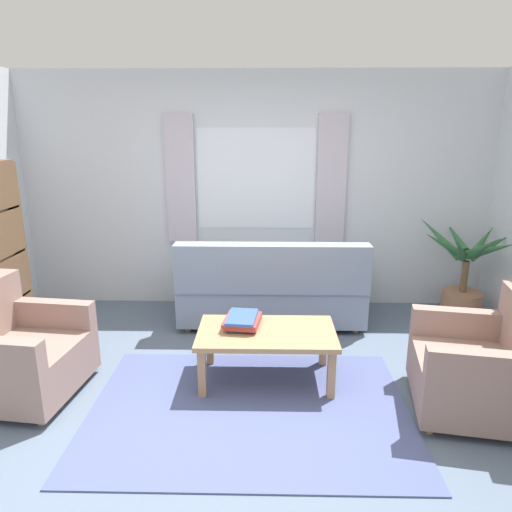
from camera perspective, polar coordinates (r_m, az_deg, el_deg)
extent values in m
plane|color=slate|center=(3.62, -0.81, -18.24)|extent=(6.24, 6.24, 0.00)
cube|color=silver|center=(5.32, -0.01, 7.83)|extent=(5.32, 0.12, 2.60)
cube|color=white|center=(5.24, -0.02, 9.37)|extent=(1.30, 0.01, 1.10)
cube|color=silver|center=(5.29, -9.17, 9.24)|extent=(0.32, 0.06, 1.40)
cube|color=silver|center=(5.26, 9.17, 9.19)|extent=(0.32, 0.06, 1.40)
cube|color=#4C5684|center=(3.62, -0.82, -18.16)|extent=(2.33, 1.66, 0.01)
cube|color=gray|center=(5.00, 1.86, -5.13)|extent=(1.90, 0.80, 0.38)
cube|color=gray|center=(4.56, 1.95, -1.49)|extent=(1.90, 0.20, 0.48)
cube|color=gray|center=(4.98, 11.95, -1.76)|extent=(0.16, 0.80, 0.24)
cube|color=gray|center=(4.96, -8.21, -1.65)|extent=(0.16, 0.80, 0.24)
cylinder|color=#A87F56|center=(5.43, 10.86, -6.16)|extent=(0.06, 0.06, 0.06)
cylinder|color=#A87F56|center=(5.41, -7.28, -6.08)|extent=(0.06, 0.06, 0.06)
cylinder|color=#A87F56|center=(4.89, 12.00, -8.75)|extent=(0.06, 0.06, 0.06)
cylinder|color=#A87F56|center=(4.87, -8.30, -8.68)|extent=(0.06, 0.06, 0.06)
cube|color=gray|center=(4.08, -26.34, -11.97)|extent=(0.89, 0.93, 0.36)
cube|color=gray|center=(4.24, -24.14, -6.39)|extent=(0.81, 0.21, 0.22)
cylinder|color=#A87F56|center=(3.77, -24.68, -17.75)|extent=(0.05, 0.05, 0.06)
cylinder|color=#A87F56|center=(4.27, -19.77, -13.13)|extent=(0.05, 0.05, 0.06)
cylinder|color=#A87F56|center=(4.59, -27.04, -11.91)|extent=(0.05, 0.05, 0.06)
cube|color=gray|center=(3.83, 24.81, -13.59)|extent=(0.93, 0.96, 0.36)
cube|color=gray|center=(4.03, 24.13, -7.51)|extent=(0.81, 0.26, 0.22)
cube|color=gray|center=(3.39, 26.76, -12.18)|extent=(0.81, 0.26, 0.22)
cylinder|color=#A87F56|center=(4.16, 19.00, -13.87)|extent=(0.05, 0.05, 0.06)
cylinder|color=#A87F56|center=(3.59, 20.45, -19.14)|extent=(0.05, 0.05, 0.06)
cylinder|color=#A87F56|center=(4.30, 27.71, -13.85)|extent=(0.05, 0.05, 0.06)
cube|color=#A87F56|center=(3.78, 1.30, -9.37)|extent=(1.10, 0.64, 0.04)
cube|color=#A87F56|center=(3.68, -6.60, -14.05)|extent=(0.06, 0.06, 0.40)
cube|color=#A87F56|center=(3.69, 9.16, -14.13)|extent=(0.06, 0.06, 0.40)
cube|color=#A87F56|center=(4.14, -5.63, -10.51)|extent=(0.06, 0.06, 0.40)
cube|color=#A87F56|center=(4.14, 8.19, -10.58)|extent=(0.06, 0.06, 0.40)
cube|color=#2D2D33|center=(3.84, -1.80, -8.44)|extent=(0.25, 0.28, 0.02)
cube|color=#B23833|center=(3.84, -1.54, -8.11)|extent=(0.30, 0.35, 0.02)
cube|color=#B23833|center=(3.83, -1.69, -7.74)|extent=(0.32, 0.37, 0.02)
cube|color=#335199|center=(3.81, -1.74, -7.48)|extent=(0.26, 0.36, 0.02)
cylinder|color=#9E6B4C|center=(5.53, 23.70, -5.48)|extent=(0.41, 0.41, 0.31)
cylinder|color=brown|center=(5.43, 24.07, -2.29)|extent=(0.07, 0.07, 0.34)
cone|color=#2D6638|center=(5.44, 26.67, 1.05)|extent=(0.44, 0.11, 0.33)
cone|color=#2D6638|center=(5.56, 25.93, 1.66)|extent=(0.44, 0.39, 0.37)
cone|color=#2D6638|center=(5.58, 23.16, 2.19)|extent=(0.13, 0.56, 0.31)
cone|color=#2D6638|center=(5.42, 21.48, 2.16)|extent=(0.45, 0.43, 0.47)
cone|color=#2D6638|center=(5.22, 22.03, 1.27)|extent=(0.51, 0.17, 0.35)
cone|color=#2D6638|center=(5.12, 23.64, 0.69)|extent=(0.33, 0.43, 0.36)
cone|color=#2D6638|center=(5.03, 26.11, 1.00)|extent=(0.11, 0.65, 0.42)
cone|color=#2D6638|center=(5.22, 26.92, 0.74)|extent=(0.32, 0.49, 0.35)
cube|color=brown|center=(5.16, -27.71, 0.70)|extent=(0.30, 0.04, 1.70)
cube|color=brown|center=(4.71, -28.77, -0.71)|extent=(0.02, 0.90, 1.70)
cube|color=#5B8E93|center=(5.15, -27.80, -2.35)|extent=(0.23, 0.06, 0.29)
cube|color=#387F4C|center=(5.10, -28.16, -3.05)|extent=(0.26, 0.08, 0.21)
cube|color=gold|center=(5.00, -28.80, -2.98)|extent=(0.23, 0.10, 0.29)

